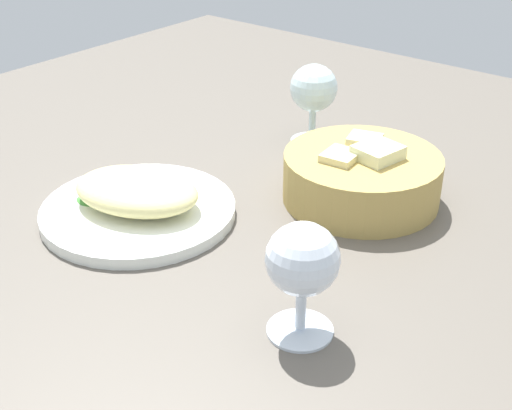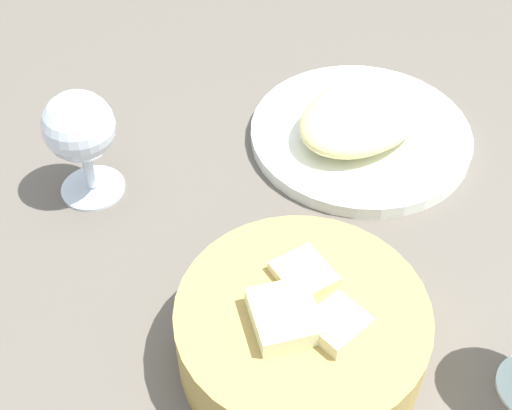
{
  "view_description": "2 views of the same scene",
  "coord_description": "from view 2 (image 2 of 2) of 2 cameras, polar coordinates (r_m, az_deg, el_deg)",
  "views": [
    {
      "loc": [
        46.6,
        -55.72,
        41.95
      ],
      "look_at": [
        5.46,
        -4.8,
        5.61
      ],
      "focal_mm": 49.01,
      "sensor_mm": 36.0,
      "label": 1
    },
    {
      "loc": [
        24.94,
        38.08,
        49.1
      ],
      "look_at": [
        6.09,
        -0.08,
        4.75
      ],
      "focal_mm": 49.13,
      "sensor_mm": 36.0,
      "label": 2
    }
  ],
  "objects": [
    {
      "name": "wine_glass_near",
      "position": [
        0.67,
        -14.15,
        5.84
      ],
      "size": [
        6.74,
        6.74,
        11.46
      ],
      "color": "silver",
      "rests_on": "ground_plane"
    },
    {
      "name": "plate",
      "position": [
        0.75,
        8.48,
        5.68
      ],
      "size": [
        23.27,
        23.27,
        1.4
      ],
      "primitive_type": "cylinder",
      "color": "white",
      "rests_on": "ground_plane"
    },
    {
      "name": "bread_basket",
      "position": [
        0.55,
        3.68,
        -10.26
      ],
      "size": [
        19.4,
        19.4,
        7.72
      ],
      "color": "tan",
      "rests_on": "ground_plane"
    },
    {
      "name": "lettuce_garnish",
      "position": [
        0.79,
        11.21,
        8.47
      ],
      "size": [
        4.17,
        4.17,
        1.38
      ],
      "primitive_type": "cone",
      "color": "#438B39",
      "rests_on": "plate"
    },
    {
      "name": "omelette",
      "position": [
        0.74,
        8.71,
        7.3
      ],
      "size": [
        17.86,
        14.58,
        4.07
      ],
      "primitive_type": "ellipsoid",
      "rotation": [
        0.0,
        0.0,
        0.29
      ],
      "color": "beige",
      "rests_on": "plate"
    },
    {
      "name": "ground_plane",
      "position": [
        0.68,
        4.66,
        -1.76
      ],
      "size": [
        140.0,
        140.0,
        2.0
      ],
      "primitive_type": "cube",
      "color": "#5B544C"
    }
  ]
}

